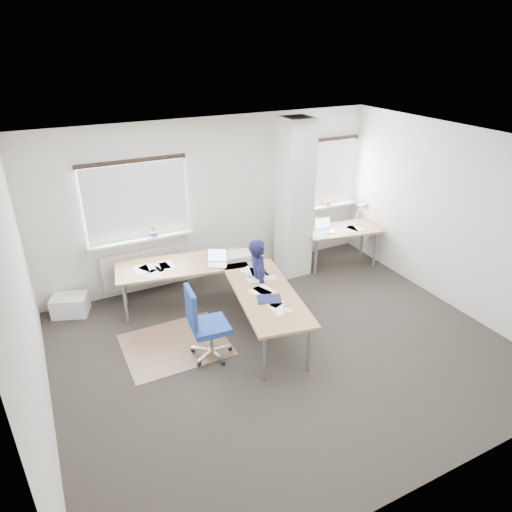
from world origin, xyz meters
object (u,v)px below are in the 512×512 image
desk_main (224,279)px  task_chair (208,338)px  desk_side (342,231)px  person (259,281)px

desk_main → task_chair: 1.02m
desk_main → desk_side: desk_side is taller
task_chair → person: person is taller
desk_main → task_chair: task_chair is taller
desk_main → task_chair: (-0.57, -0.75, -0.39)m
desk_side → task_chair: bearing=-145.3°
desk_side → person: person is taller
desk_main → person: size_ratio=2.23×
desk_side → desk_main: bearing=-154.4°
desk_side → task_chair: 3.60m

